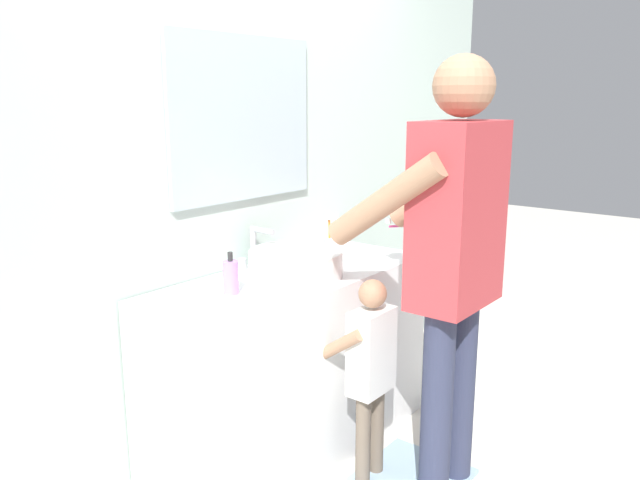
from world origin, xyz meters
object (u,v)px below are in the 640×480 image
(soap_bottle, at_px, (231,277))
(adult_parent, at_px, (452,243))
(child_toddler, at_px, (370,363))
(toothbrush_cup, at_px, (333,247))

(soap_bottle, relative_size, adult_parent, 0.10)
(child_toddler, bearing_deg, adult_parent, -61.43)
(toothbrush_cup, xyz_separation_m, adult_parent, (-0.20, -0.71, 0.16))
(toothbrush_cup, relative_size, child_toddler, 0.24)
(adult_parent, bearing_deg, soap_bottle, 125.90)
(toothbrush_cup, xyz_separation_m, soap_bottle, (-0.69, -0.03, 0.01))
(adult_parent, bearing_deg, toothbrush_cup, 74.44)
(toothbrush_cup, distance_m, adult_parent, 0.75)
(toothbrush_cup, distance_m, soap_bottle, 0.69)
(child_toddler, bearing_deg, soap_bottle, 129.96)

